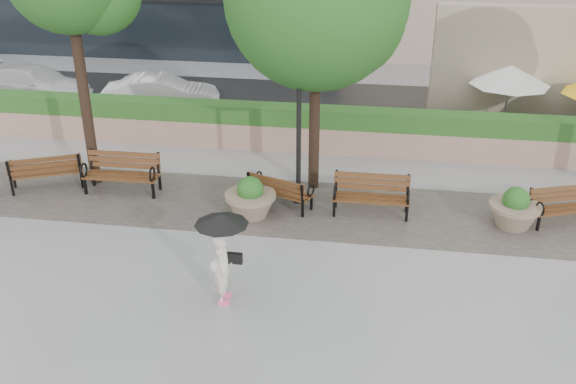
# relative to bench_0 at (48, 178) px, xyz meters

# --- Properties ---
(ground) EXTENTS (100.00, 100.00, 0.00)m
(ground) POSITION_rel_bench_0_xyz_m (5.73, -3.14, -0.29)
(ground) COLOR gray
(ground) RESTS_ON ground
(cobble_strip) EXTENTS (28.00, 3.20, 0.01)m
(cobble_strip) POSITION_rel_bench_0_xyz_m (5.73, -0.14, -0.29)
(cobble_strip) COLOR #383330
(cobble_strip) RESTS_ON ground
(hedge_wall) EXTENTS (24.00, 0.80, 1.35)m
(hedge_wall) POSITION_rel_bench_0_xyz_m (5.73, 3.86, 0.37)
(hedge_wall) COLOR #A4796A
(hedge_wall) RESTS_ON ground
(asphalt_street) EXTENTS (40.00, 7.00, 0.00)m
(asphalt_street) POSITION_rel_bench_0_xyz_m (5.73, 7.86, -0.29)
(asphalt_street) COLOR black
(asphalt_street) RESTS_ON ground
(bench_0) EXTENTS (1.96, 1.43, 0.99)m
(bench_0) POSITION_rel_bench_0_xyz_m (0.00, 0.00, 0.00)
(bench_0) COLOR #563819
(bench_0) RESTS_ON ground
(bench_1) EXTENTS (1.97, 0.81, 1.04)m
(bench_1) POSITION_rel_bench_0_xyz_m (2.08, 0.07, 0.02)
(bench_1) COLOR #563819
(bench_1) RESTS_ON ground
(bench_2) EXTENTS (1.73, 1.19, 0.87)m
(bench_2) POSITION_rel_bench_0_xyz_m (6.33, -0.14, -0.03)
(bench_2) COLOR #563819
(bench_2) RESTS_ON ground
(bench_3) EXTENTS (1.87, 0.76, 0.99)m
(bench_3) POSITION_rel_bench_0_xyz_m (8.60, -0.21, 0.00)
(bench_3) COLOR #563819
(bench_3) RESTS_ON ground
(bench_4) EXTENTS (1.75, 1.17, 0.88)m
(bench_4) POSITION_rel_bench_0_xyz_m (13.18, 0.02, -0.03)
(bench_4) COLOR #563819
(bench_4) RESTS_ON ground
(planter_left) EXTENTS (1.25, 1.25, 1.04)m
(planter_left) POSITION_rel_bench_0_xyz_m (5.70, -0.75, 0.12)
(planter_left) COLOR #7F6B56
(planter_left) RESTS_ON ground
(planter_right) EXTENTS (1.21, 1.21, 1.01)m
(planter_right) POSITION_rel_bench_0_xyz_m (11.98, -0.31, 0.10)
(planter_right) COLOR #7F6B56
(planter_right) RESTS_ON ground
(lamppost) EXTENTS (0.28, 0.28, 4.27)m
(lamppost) POSITION_rel_bench_0_xyz_m (6.74, 0.20, 1.59)
(lamppost) COLOR black
(lamppost) RESTS_ON ground
(tree_1) EXTENTS (4.44, 4.44, 7.17)m
(tree_1) POSITION_rel_bench_0_xyz_m (7.17, 1.25, 4.53)
(tree_1) COLOR black
(tree_1) RESTS_ON ground
(patio_umb_white) EXTENTS (2.50, 2.50, 2.30)m
(patio_umb_white) POSITION_rel_bench_0_xyz_m (12.62, 6.01, 1.70)
(patio_umb_white) COLOR black
(patio_umb_white) RESTS_ON ground
(car_left) EXTENTS (4.66, 2.43, 1.29)m
(car_left) POSITION_rel_bench_0_xyz_m (-4.18, 7.20, 0.35)
(car_left) COLOR silver
(car_left) RESTS_ON ground
(car_right) EXTENTS (4.22, 2.18, 1.32)m
(car_right) POSITION_rel_bench_0_xyz_m (0.94, 6.62, 0.37)
(car_right) COLOR silver
(car_right) RESTS_ON ground
(pedestrian) EXTENTS (1.03, 1.03, 1.89)m
(pedestrian) POSITION_rel_bench_0_xyz_m (5.92, -4.29, 0.86)
(pedestrian) COLOR beige
(pedestrian) RESTS_ON ground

